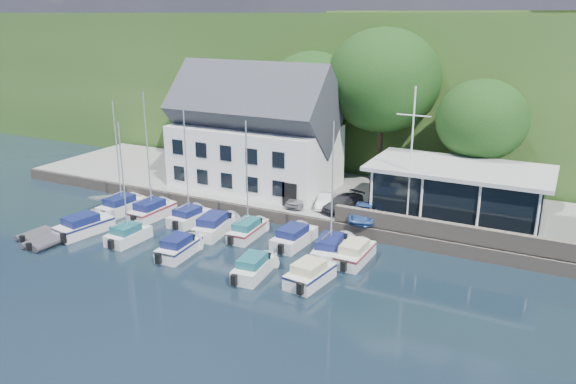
% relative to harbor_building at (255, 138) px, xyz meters
% --- Properties ---
extents(ground, '(180.00, 180.00, 0.00)m').
position_rel_harbor_building_xyz_m(ground, '(7.00, -16.50, -5.35)').
color(ground, black).
rests_on(ground, ground).
extents(quay, '(60.00, 13.00, 1.00)m').
position_rel_harbor_building_xyz_m(quay, '(7.00, 1.00, -4.85)').
color(quay, gray).
rests_on(quay, ground).
extents(quay_face, '(60.00, 0.30, 1.00)m').
position_rel_harbor_building_xyz_m(quay_face, '(7.00, -5.50, -4.85)').
color(quay_face, '#6D6157').
rests_on(quay_face, ground).
extents(hillside, '(160.00, 75.00, 16.00)m').
position_rel_harbor_building_xyz_m(hillside, '(7.00, 45.50, 2.65)').
color(hillside, '#2B4B1C').
rests_on(hillside, ground).
extents(field_patch, '(50.00, 30.00, 0.30)m').
position_rel_harbor_building_xyz_m(field_patch, '(15.00, 53.50, 10.80)').
color(field_patch, '#536130').
rests_on(field_patch, hillside).
extents(harbor_building, '(14.40, 8.20, 8.70)m').
position_rel_harbor_building_xyz_m(harbor_building, '(0.00, 0.00, 0.00)').
color(harbor_building, white).
rests_on(harbor_building, quay).
extents(club_pavilion, '(13.20, 7.20, 4.10)m').
position_rel_harbor_building_xyz_m(club_pavilion, '(18.00, -0.50, -2.30)').
color(club_pavilion, black).
rests_on(club_pavilion, quay).
extents(seawall, '(18.00, 0.50, 1.20)m').
position_rel_harbor_building_xyz_m(seawall, '(19.00, -5.10, -3.75)').
color(seawall, '#6D6157').
rests_on(seawall, quay).
extents(gangway, '(1.20, 6.00, 1.40)m').
position_rel_harbor_building_xyz_m(gangway, '(-9.50, -7.50, -5.35)').
color(gangway, silver).
rests_on(gangway, ground).
extents(car_silver, '(1.44, 3.56, 1.21)m').
position_rel_harbor_building_xyz_m(car_silver, '(6.08, -3.16, -3.74)').
color(car_silver, '#A1A2A6').
rests_on(car_silver, quay).
extents(car_white, '(1.82, 3.48, 1.09)m').
position_rel_harbor_building_xyz_m(car_white, '(8.12, -2.73, -3.80)').
color(car_white, white).
rests_on(car_white, quay).
extents(car_dgrey, '(2.74, 4.44, 1.20)m').
position_rel_harbor_building_xyz_m(car_dgrey, '(9.61, -2.79, -3.75)').
color(car_dgrey, '#29292E').
rests_on(car_dgrey, quay).
extents(car_blue, '(1.98, 3.82, 1.25)m').
position_rel_harbor_building_xyz_m(car_blue, '(11.92, -4.09, -3.73)').
color(car_blue, '#2F5190').
rests_on(car_blue, quay).
extents(flagpole, '(2.44, 0.20, 10.18)m').
position_rel_harbor_building_xyz_m(flagpole, '(15.02, -3.53, 0.74)').
color(flagpole, white).
rests_on(flagpole, quay).
extents(tree_0, '(5.88, 5.88, 8.03)m').
position_rel_harbor_building_xyz_m(tree_0, '(-11.13, 6.11, -0.33)').
color(tree_0, black).
rests_on(tree_0, quay).
extents(tree_1, '(7.21, 7.21, 9.86)m').
position_rel_harbor_building_xyz_m(tree_1, '(-4.15, 5.53, 0.58)').
color(tree_1, black).
rests_on(tree_1, quay).
extents(tree_2, '(8.59, 8.59, 11.74)m').
position_rel_harbor_building_xyz_m(tree_2, '(3.14, 5.20, 1.52)').
color(tree_2, black).
rests_on(tree_2, quay).
extents(tree_3, '(10.17, 10.17, 13.90)m').
position_rel_harbor_building_xyz_m(tree_3, '(9.63, 6.04, 2.60)').
color(tree_3, black).
rests_on(tree_3, quay).
extents(tree_4, '(7.36, 7.36, 10.06)m').
position_rel_harbor_building_xyz_m(tree_4, '(18.44, 4.76, 0.68)').
color(tree_4, black).
rests_on(tree_4, quay).
extents(boat_r1_0, '(2.30, 6.43, 9.11)m').
position_rel_harbor_building_xyz_m(boat_r1_0, '(-7.59, -9.17, -0.80)').
color(boat_r1_0, silver).
rests_on(boat_r1_0, ground).
extents(boat_r1_1, '(2.22, 6.15, 9.30)m').
position_rel_harbor_building_xyz_m(boat_r1_1, '(-4.55, -9.00, -0.70)').
color(boat_r1_1, silver).
rests_on(boat_r1_1, ground).
extents(boat_r1_2, '(2.33, 5.27, 8.44)m').
position_rel_harbor_building_xyz_m(boat_r1_2, '(-1.07, -8.66, -1.13)').
color(boat_r1_2, silver).
rests_on(boat_r1_2, ground).
extents(boat_r1_3, '(2.78, 6.59, 1.53)m').
position_rel_harbor_building_xyz_m(boat_r1_3, '(1.90, -9.46, -4.58)').
color(boat_r1_3, silver).
rests_on(boat_r1_3, ground).
extents(boat_r1_4, '(2.01, 5.97, 8.27)m').
position_rel_harbor_building_xyz_m(boat_r1_4, '(4.52, -8.92, -1.21)').
color(boat_r1_4, silver).
rests_on(boat_r1_4, ground).
extents(boat_r1_5, '(2.25, 6.07, 1.43)m').
position_rel_harbor_building_xyz_m(boat_r1_5, '(8.26, -8.69, -4.63)').
color(boat_r1_5, silver).
rests_on(boat_r1_5, ground).
extents(boat_r1_6, '(2.70, 6.69, 8.68)m').
position_rel_harbor_building_xyz_m(boat_r1_6, '(11.33, -9.21, -1.01)').
color(boat_r1_6, silver).
rests_on(boat_r1_6, ground).
extents(boat_r1_7, '(1.90, 5.66, 1.46)m').
position_rel_harbor_building_xyz_m(boat_r1_7, '(13.19, -9.41, -4.62)').
color(boat_r1_7, silver).
rests_on(boat_r1_7, ground).
extents(boat_r2_0, '(3.05, 6.52, 1.52)m').
position_rel_harbor_building_xyz_m(boat_r2_0, '(-6.86, -14.03, -4.59)').
color(boat_r2_0, silver).
rests_on(boat_r2_0, ground).
extents(boat_r2_1, '(2.07, 4.92, 8.44)m').
position_rel_harbor_building_xyz_m(boat_r2_1, '(-2.75, -13.77, -1.13)').
color(boat_r2_1, silver).
rests_on(boat_r2_1, ground).
extents(boat_r2_2, '(2.21, 5.40, 1.45)m').
position_rel_harbor_building_xyz_m(boat_r2_2, '(2.03, -14.02, -4.62)').
color(boat_r2_2, silver).
rests_on(boat_r2_2, ground).
extents(boat_r2_3, '(2.23, 5.61, 1.39)m').
position_rel_harbor_building_xyz_m(boat_r2_3, '(8.19, -14.30, -4.65)').
color(boat_r2_3, silver).
rests_on(boat_r2_3, ground).
extents(boat_r2_4, '(2.62, 5.32, 1.49)m').
position_rel_harbor_building_xyz_m(boat_r2_4, '(11.84, -13.70, -4.60)').
color(boat_r2_4, silver).
rests_on(boat_r2_4, ground).
extents(dinghy_0, '(1.82, 2.86, 0.65)m').
position_rel_harbor_building_xyz_m(dinghy_0, '(-9.40, -16.28, -5.03)').
color(dinghy_0, '#343439').
rests_on(dinghy_0, ground).
extents(dinghy_1, '(2.01, 3.23, 0.74)m').
position_rel_harbor_building_xyz_m(dinghy_1, '(-7.59, -16.95, -4.98)').
color(dinghy_1, '#343439').
rests_on(dinghy_1, ground).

